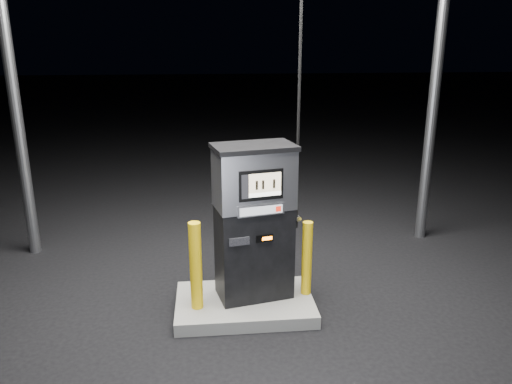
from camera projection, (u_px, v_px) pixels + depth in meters
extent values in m
plane|color=black|center=(245.00, 310.00, 5.89)|extent=(80.00, 80.00, 0.00)
cube|color=slate|center=(245.00, 304.00, 5.87)|extent=(1.60, 1.00, 0.15)
cylinder|color=gray|center=(14.00, 101.00, 6.84)|extent=(0.16, 0.16, 4.50)
cylinder|color=gray|center=(434.00, 96.00, 7.41)|extent=(0.16, 0.16, 4.50)
cube|color=black|center=(254.00, 252.00, 5.79)|extent=(0.92, 0.65, 1.10)
cube|color=#AAAAB1|center=(254.00, 179.00, 5.53)|extent=(0.94, 0.67, 0.66)
cube|color=black|center=(254.00, 147.00, 5.42)|extent=(0.98, 0.71, 0.05)
cube|color=black|center=(261.00, 185.00, 5.30)|extent=(0.49, 0.13, 0.34)
cube|color=#BEAD89|center=(265.00, 183.00, 5.29)|extent=(0.35, 0.08, 0.21)
cube|color=white|center=(265.00, 194.00, 5.33)|extent=(0.35, 0.08, 0.04)
cube|color=#AAAAB1|center=(261.00, 210.00, 5.38)|extent=(0.52, 0.14, 0.12)
cube|color=#A8ABB0|center=(261.00, 211.00, 5.37)|extent=(0.48, 0.10, 0.09)
cube|color=red|center=(278.00, 209.00, 5.42)|extent=(0.06, 0.02, 0.06)
cube|color=black|center=(265.00, 238.00, 5.50)|extent=(0.19, 0.06, 0.08)
cube|color=orange|center=(267.00, 238.00, 5.49)|extent=(0.11, 0.03, 0.04)
cube|color=black|center=(239.00, 242.00, 5.41)|extent=(0.23, 0.07, 0.09)
cube|color=black|center=(292.00, 217.00, 5.81)|extent=(0.12, 0.17, 0.22)
cylinder|color=gray|center=(296.00, 217.00, 5.83)|extent=(0.10, 0.20, 0.06)
cylinder|color=black|center=(299.00, 89.00, 5.35)|extent=(0.04, 0.04, 2.73)
cylinder|color=yellow|center=(196.00, 266.00, 5.52)|extent=(0.14, 0.14, 1.02)
cylinder|color=yellow|center=(307.00, 258.00, 5.85)|extent=(0.16, 0.16, 0.90)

